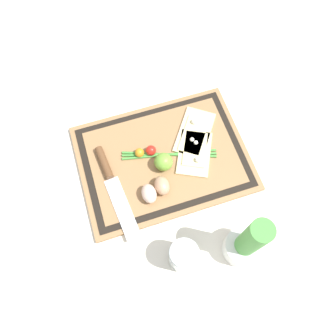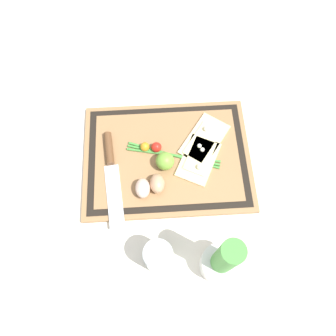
# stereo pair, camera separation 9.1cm
# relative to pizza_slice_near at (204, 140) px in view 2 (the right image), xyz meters

# --- Properties ---
(ground_plane) EXTENTS (6.00, 6.00, 0.00)m
(ground_plane) POSITION_rel_pizza_slice_near_xyz_m (0.11, 0.04, -0.02)
(ground_plane) COLOR silver
(cutting_board) EXTENTS (0.48, 0.36, 0.02)m
(cutting_board) POSITION_rel_pizza_slice_near_xyz_m (0.11, 0.04, -0.01)
(cutting_board) COLOR #997047
(cutting_board) RESTS_ON ground_plane
(pizza_slice_near) EXTENTS (0.16, 0.18, 0.02)m
(pizza_slice_near) POSITION_rel_pizza_slice_near_xyz_m (0.00, 0.00, 0.00)
(pizza_slice_near) COLOR beige
(pizza_slice_near) RESTS_ON cutting_board
(pizza_slice_far) EXTENTS (0.14, 0.17, 0.02)m
(pizza_slice_far) POSITION_rel_pizza_slice_near_xyz_m (0.02, 0.06, 0.00)
(pizza_slice_far) COLOR beige
(pizza_slice_far) RESTS_ON cutting_board
(knife) EXTENTS (0.06, 0.28, 0.02)m
(knife) POSITION_rel_pizza_slice_near_xyz_m (0.27, 0.06, 0.00)
(knife) COLOR silver
(knife) RESTS_ON cutting_board
(egg_brown) EXTENTS (0.04, 0.06, 0.04)m
(egg_brown) POSITION_rel_pizza_slice_near_xyz_m (0.14, 0.13, 0.01)
(egg_brown) COLOR tan
(egg_brown) RESTS_ON cutting_board
(egg_pink) EXTENTS (0.04, 0.06, 0.04)m
(egg_pink) POSITION_rel_pizza_slice_near_xyz_m (0.18, 0.15, 0.01)
(egg_pink) COLOR beige
(egg_pink) RESTS_ON cutting_board
(lime) EXTENTS (0.05, 0.05, 0.05)m
(lime) POSITION_rel_pizza_slice_near_xyz_m (0.12, 0.07, 0.02)
(lime) COLOR #70A838
(lime) RESTS_ON cutting_board
(cherry_tomato_red) EXTENTS (0.03, 0.03, 0.03)m
(cherry_tomato_red) POSITION_rel_pizza_slice_near_xyz_m (0.14, 0.02, 0.01)
(cherry_tomato_red) COLOR red
(cherry_tomato_red) RESTS_ON cutting_board
(cherry_tomato_yellow) EXTENTS (0.03, 0.03, 0.03)m
(cherry_tomato_yellow) POSITION_rel_pizza_slice_near_xyz_m (0.17, 0.02, 0.01)
(cherry_tomato_yellow) COLOR orange
(cherry_tomato_yellow) RESTS_ON cutting_board
(scallion_bunch) EXTENTS (0.27, 0.10, 0.01)m
(scallion_bunch) POSITION_rel_pizza_slice_near_xyz_m (0.09, 0.05, -0.00)
(scallion_bunch) COLOR #47933D
(scallion_bunch) RESTS_ON cutting_board
(herb_pot) EXTENTS (0.09, 0.09, 0.23)m
(herb_pot) POSITION_rel_pizza_slice_near_xyz_m (-0.00, 0.35, 0.06)
(herb_pot) COLOR white
(herb_pot) RESTS_ON ground_plane
(sauce_jar) EXTENTS (0.07, 0.07, 0.10)m
(sauce_jar) POSITION_rel_pizza_slice_near_xyz_m (0.15, 0.33, 0.02)
(sauce_jar) COLOR silver
(sauce_jar) RESTS_ON ground_plane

